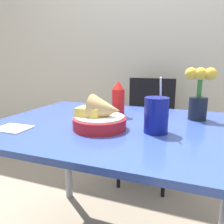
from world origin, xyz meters
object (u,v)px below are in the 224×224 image
(drink_cup, at_px, (156,116))
(food_basket, at_px, (101,117))
(flower_vase, at_px, (199,94))
(chair_far_window, at_px, (149,120))
(ketchup_bottle, at_px, (118,99))

(drink_cup, bearing_deg, food_basket, -171.45)
(flower_vase, bearing_deg, chair_far_window, 118.21)
(chair_far_window, xyz_separation_m, ketchup_bottle, (-0.02, -0.76, 0.30))
(drink_cup, bearing_deg, flower_vase, 60.79)
(chair_far_window, xyz_separation_m, flower_vase, (0.37, -0.69, 0.34))
(chair_far_window, relative_size, food_basket, 3.87)
(chair_far_window, bearing_deg, food_basket, -90.64)
(food_basket, relative_size, ketchup_bottle, 1.22)
(food_basket, distance_m, drink_cup, 0.23)
(ketchup_bottle, distance_m, drink_cup, 0.31)
(chair_far_window, distance_m, food_basket, 1.03)
(chair_far_window, distance_m, flower_vase, 0.85)
(chair_far_window, bearing_deg, drink_cup, -77.61)
(food_basket, height_order, ketchup_bottle, ketchup_bottle)
(drink_cup, bearing_deg, chair_far_window, 102.39)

